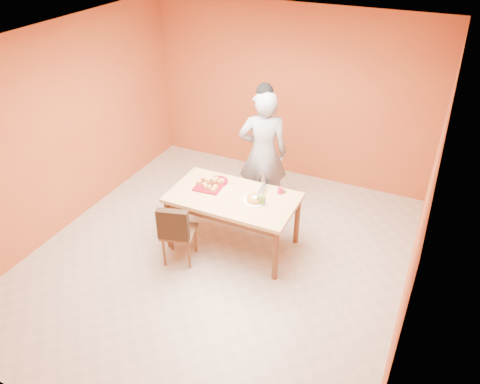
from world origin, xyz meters
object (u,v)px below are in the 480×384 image
at_px(person, 263,154).
at_px(red_dinner_plate, 217,181).
at_px(egg_ornament, 261,199).
at_px(checker_tin, 282,191).
at_px(dining_chair, 178,231).
at_px(dining_table, 233,202).
at_px(magenta_glass, 280,190).
at_px(sponge_cake, 255,199).
at_px(pastry_platter, 209,186).

distance_m(person, red_dinner_plate, 0.79).
distance_m(egg_ornament, checker_tin, 0.39).
bearing_deg(dining_chair, red_dinner_plate, 63.77).
relative_size(dining_table, person, 0.86).
bearing_deg(person, dining_chair, 47.50).
bearing_deg(magenta_glass, person, 128.37).
xyz_separation_m(dining_chair, red_dinner_plate, (0.15, 0.79, 0.32)).
bearing_deg(checker_tin, sponge_cake, -123.89).
bearing_deg(red_dinner_plate, dining_chair, -100.62).
xyz_separation_m(dining_table, egg_ornament, (0.39, -0.02, 0.17)).
height_order(sponge_cake, magenta_glass, magenta_glass).
relative_size(dining_chair, sponge_cake, 4.25).
xyz_separation_m(red_dinner_plate, magenta_glass, (0.84, 0.08, 0.04)).
height_order(pastry_platter, sponge_cake, sponge_cake).
bearing_deg(egg_ornament, dining_chair, -157.60).
xyz_separation_m(egg_ornament, magenta_glass, (0.12, 0.32, -0.03)).
bearing_deg(sponge_cake, checker_tin, 56.11).
height_order(dining_table, dining_chair, dining_chair).
bearing_deg(person, dining_table, 64.82).
relative_size(dining_table, sponge_cake, 7.84).
relative_size(dining_chair, egg_ornament, 6.05).
relative_size(dining_table, pastry_platter, 4.68).
distance_m(dining_table, checker_tin, 0.64).
relative_size(dining_chair, pastry_platter, 2.54).
bearing_deg(dining_table, pastry_platter, 168.86).
relative_size(pastry_platter, sponge_cake, 1.67).
xyz_separation_m(pastry_platter, red_dinner_plate, (0.04, 0.15, -0.00)).
bearing_deg(sponge_cake, pastry_platter, 174.51).
bearing_deg(dining_table, dining_chair, -130.44).
height_order(red_dinner_plate, magenta_glass, magenta_glass).
bearing_deg(pastry_platter, dining_table, -11.14).
bearing_deg(checker_tin, pastry_platter, -162.80).
relative_size(dining_table, red_dinner_plate, 5.62).
xyz_separation_m(dining_table, red_dinner_plate, (-0.33, 0.22, 0.10)).
height_order(person, checker_tin, person).
xyz_separation_m(pastry_platter, checker_tin, (0.89, 0.28, 0.00)).
xyz_separation_m(dining_table, dining_chair, (-0.48, -0.57, -0.22)).
relative_size(red_dinner_plate, sponge_cake, 1.40).
distance_m(dining_chair, egg_ornament, 1.10).
bearing_deg(dining_table, magenta_glass, 31.04).
distance_m(person, checker_tin, 0.77).
distance_m(egg_ornament, magenta_glass, 0.34).
relative_size(sponge_cake, checker_tin, 2.21).
bearing_deg(checker_tin, magenta_glass, -110.79).
distance_m(dining_table, person, 0.95).
height_order(person, egg_ornament, person).
height_order(sponge_cake, egg_ornament, egg_ornament).
distance_m(dining_chair, magenta_glass, 1.36).
bearing_deg(person, red_dinner_plate, 38.85).
relative_size(pastry_platter, red_dinner_plate, 1.20).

